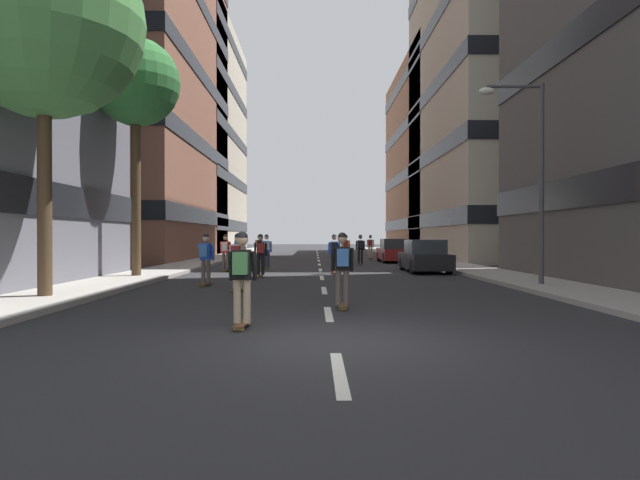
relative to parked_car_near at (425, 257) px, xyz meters
The scene contains 26 objects.
ground_plane 10.40m from the parked_car_near, 117.97° to the left, with size 153.18×153.18×0.00m, color #28282B.
sidewalk_left 17.38m from the parked_car_near, 134.63° to the left, with size 2.53×70.21×0.14m, color #9E9991.
sidewalk_right 12.62m from the parked_car_near, 78.71° to the left, with size 2.53×70.21×0.14m, color #9E9991.
lane_markings 10.38m from the parked_car_near, 118.04° to the left, with size 0.16×57.20×0.01m.
building_left_mid 30.18m from the parked_car_near, 143.62° to the left, with size 15.27×21.66×31.37m.
building_left_far 38.66m from the parked_car_near, 124.59° to the left, with size 15.27×20.20×23.09m.
building_right_mid 25.34m from the parked_car_near, 53.89° to the left, with size 15.27×19.50×34.29m.
building_right_far 33.78m from the parked_car_near, 69.67° to the left, with size 15.27×21.61×19.25m.
parked_car_near is the anchor object (origin of this frame).
parked_car_mid 9.52m from the parked_car_near, 90.00° to the left, with size 1.82×4.40×1.52m.
street_tree_near 14.56m from the parked_car_near, 162.60° to the right, with size 3.43×3.43×9.33m.
street_tree_mid 17.68m from the parked_car_near, 138.07° to the right, with size 5.10×5.10×9.75m.
streetlamp_right 8.61m from the parked_car_near, 76.47° to the right, with size 2.13×0.30×6.50m.
skater_0 12.35m from the parked_car_near, 142.35° to the left, with size 0.55×0.92×1.78m.
skater_1 11.22m from the parked_car_near, 142.08° to the right, with size 0.56×0.92×1.78m.
skater_2 6.61m from the parked_car_near, 112.08° to the left, with size 0.53×0.90×1.78m.
skater_3 13.72m from the parked_car_near, 130.10° to the left, with size 0.57×0.92×1.78m.
skater_4 11.49m from the parked_car_near, 130.83° to the right, with size 0.56×0.92×1.78m.
skater_5 13.33m from the parked_car_near, 109.84° to the right, with size 0.53×0.90×1.78m.
skater_6 7.98m from the parked_car_near, 162.73° to the left, with size 0.54×0.91×1.78m.
skater_7 14.31m from the parked_car_near, 94.17° to the left, with size 0.57×0.92×1.78m.
skater_8 16.49m from the parked_car_near, 113.23° to the right, with size 0.54×0.91×1.78m.
skater_9 7.96m from the parked_car_near, 158.20° to the right, with size 0.55×0.92×1.78m.
skater_10 9.39m from the parked_car_near, behind, with size 0.55×0.92×1.78m.
skater_11 8.54m from the parked_car_near, 112.18° to the left, with size 0.54×0.90×1.78m.
skater_12 4.44m from the parked_car_near, 165.02° to the right, with size 0.55×0.91×1.78m.
Camera 1 is at (-0.31, -8.56, 1.69)m, focal length 29.95 mm.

